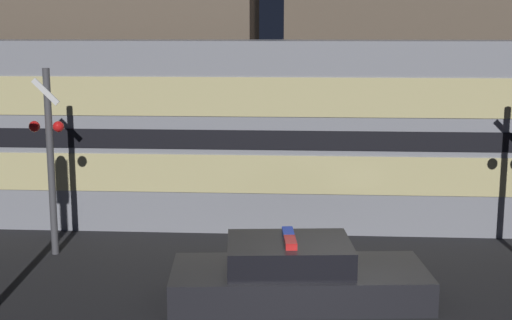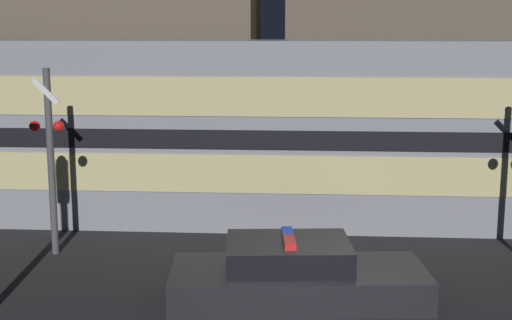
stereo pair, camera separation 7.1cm
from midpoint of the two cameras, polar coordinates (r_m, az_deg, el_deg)
name	(u,v)px [view 1 (the left image)]	position (r m, az deg, el deg)	size (l,w,h in m)	color
train	(225,131)	(18.16, -2.57, 2.32)	(23.44, 2.87, 4.57)	gray
police_car	(296,276)	(13.06, 3.09, -9.24)	(4.74, 2.28, 1.22)	black
crossing_signal_far	(50,154)	(15.79, -16.30, 0.47)	(0.75, 0.34, 4.04)	#4C4C51
building_left	(138,71)	(24.54, -9.48, 7.08)	(7.89, 4.75, 6.95)	brown
building_center	(389,30)	(27.47, 10.53, 10.17)	(7.70, 6.29, 9.63)	brown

